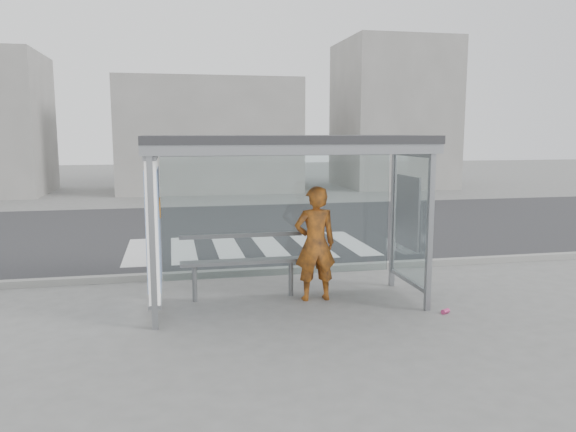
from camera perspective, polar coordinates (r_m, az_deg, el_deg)
The scene contains 10 objects.
ground at distance 8.86m, azimuth -0.00°, elevation -9.01°, with size 80.00×80.00×0.00m, color slate.
road at distance 15.60m, azimuth -5.27°, elevation -1.34°, with size 30.00×10.00×0.01m, color #2B2C2E.
curb at distance 10.69m, azimuth -2.15°, elevation -5.60°, with size 30.00×0.18×0.12m, color gray.
crosswalk at distance 13.16m, azimuth -4.02°, elevation -3.18°, with size 5.55×3.00×0.00m.
bus_shelter at distance 8.47m, azimuth -2.55°, elevation 3.87°, with size 4.25×1.65×2.62m.
building_center at distance 26.33m, azimuth -8.12°, elevation 8.09°, with size 8.00×5.00×5.00m, color gray.
building_right at distance 28.39m, azimuth 10.57°, elevation 10.08°, with size 5.00×5.00×7.00m, color gray.
person at distance 8.91m, azimuth 2.77°, elevation -2.82°, with size 0.67×0.44×1.83m, color #D46013.
bench at distance 9.07m, azimuth -4.58°, elevation -4.63°, with size 2.01×0.33×1.04m.
soda_can at distance 8.75m, azimuth 15.70°, elevation -9.30°, with size 0.07×0.07×0.13m, color #E04183.
Camera 1 is at (-1.73, -8.27, 2.67)m, focal length 35.00 mm.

